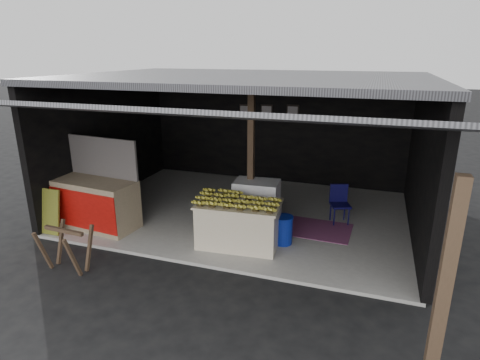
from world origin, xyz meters
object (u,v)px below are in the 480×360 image
(neighbor_stall, at_px, (95,201))
(plastic_chair, at_px, (339,201))
(white_crate, at_px, (256,204))
(water_barrel, at_px, (283,231))
(banana_table, at_px, (239,224))
(sawhorse, at_px, (66,244))

(neighbor_stall, bearing_deg, plastic_chair, 26.97)
(white_crate, relative_size, neighbor_stall, 0.54)
(water_barrel, height_order, plastic_chair, plastic_chair)
(banana_table, height_order, white_crate, white_crate)
(water_barrel, bearing_deg, neighbor_stall, -173.21)
(white_crate, height_order, plastic_chair, white_crate)
(neighbor_stall, distance_m, sawhorse, 1.68)
(sawhorse, xyz_separation_m, water_barrel, (3.16, 2.00, -0.16))
(banana_table, relative_size, white_crate, 1.61)
(banana_table, relative_size, neighbor_stall, 0.87)
(banana_table, relative_size, sawhorse, 2.03)
(sawhorse, xyz_separation_m, plastic_chair, (4.03, 3.37, 0.05))
(banana_table, distance_m, neighbor_stall, 3.03)
(neighbor_stall, xyz_separation_m, sawhorse, (0.62, -1.55, -0.12))
(sawhorse, distance_m, water_barrel, 3.75)
(banana_table, relative_size, plastic_chair, 1.95)
(plastic_chair, bearing_deg, banana_table, -155.01)
(banana_table, bearing_deg, plastic_chair, 41.34)
(white_crate, distance_m, neighbor_stall, 3.26)
(banana_table, distance_m, sawhorse, 2.94)
(white_crate, xyz_separation_m, water_barrel, (0.69, -0.56, -0.23))
(white_crate, height_order, sawhorse, white_crate)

